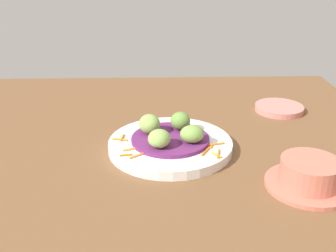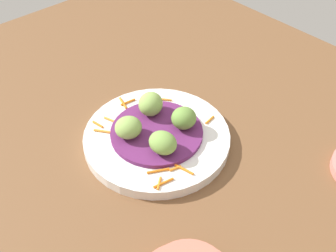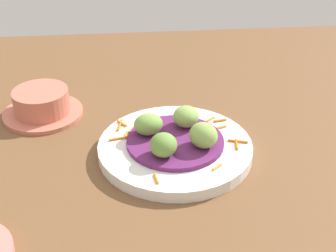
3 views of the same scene
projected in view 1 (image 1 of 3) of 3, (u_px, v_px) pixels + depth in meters
table_surface at (154, 161)px, 81.29cm from camera, size 110.00×110.00×2.00cm
main_plate at (170, 145)px, 83.43cm from camera, size 25.64×25.64×1.97cm
cabbage_bed at (170, 139)px, 82.87cm from camera, size 16.12×16.12×0.80cm
carrot_garnish at (169, 145)px, 80.85cm from camera, size 23.02×18.74×0.40cm
guac_scoop_left at (192, 134)px, 80.00cm from camera, size 5.44×4.85×3.55cm
guac_scoop_center at (180, 121)px, 85.91cm from camera, size 4.70×4.81×3.78cm
guac_scoop_right at (150, 124)px, 83.89cm from camera, size 6.29×6.41×4.11cm
guac_scoop_back at (159, 138)px, 78.04cm from camera, size 5.80×5.91×3.58cm
side_plate_small at (279, 108)px, 103.68cm from camera, size 12.33×12.33×1.43cm
terracotta_bowl at (309, 175)px, 69.67cm from camera, size 15.00×15.00×5.19cm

